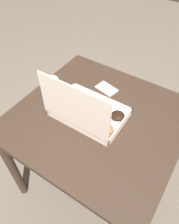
# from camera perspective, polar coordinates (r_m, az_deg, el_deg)

# --- Properties ---
(ground_plane) EXTENTS (8.00, 8.00, 0.00)m
(ground_plane) POSITION_cam_1_polar(r_m,az_deg,el_deg) (1.89, 1.63, -16.80)
(ground_plane) COLOR #6B6054
(dining_table) EXTENTS (0.93, 0.90, 0.77)m
(dining_table) POSITION_cam_1_polar(r_m,az_deg,el_deg) (1.33, 2.22, -4.60)
(dining_table) COLOR #38281E
(dining_table) RESTS_ON ground_plane
(donut_box) EXTENTS (0.40, 0.28, 0.31)m
(donut_box) POSITION_cam_1_polar(r_m,az_deg,el_deg) (1.19, -0.78, 0.02)
(donut_box) COLOR white
(donut_box) RESTS_ON dining_table
(coffee_mug) EXTENTS (0.09, 0.09, 0.09)m
(coffee_mug) POSITION_cam_1_polar(r_m,az_deg,el_deg) (1.38, -9.77, 6.91)
(coffee_mug) COLOR white
(coffee_mug) RESTS_ON dining_table
(paper_napkin) EXTENTS (0.15, 0.11, 0.01)m
(paper_napkin) POSITION_cam_1_polar(r_m,az_deg,el_deg) (1.41, 4.50, 6.11)
(paper_napkin) COLOR silver
(paper_napkin) RESTS_ON dining_table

